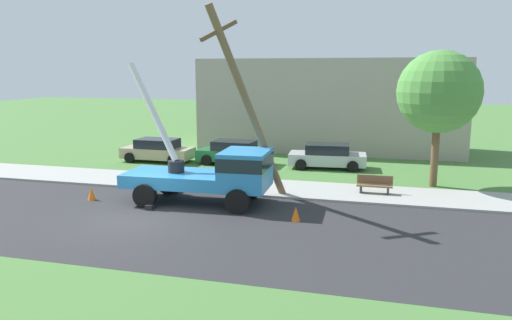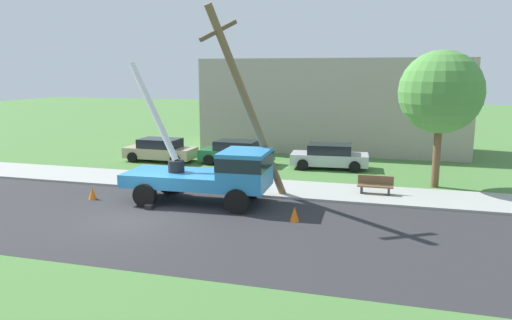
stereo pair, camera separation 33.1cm
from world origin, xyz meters
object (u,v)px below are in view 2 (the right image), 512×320
parked_sedan_silver (329,156)px  parked_sedan_green (236,152)px  utility_truck (216,171)px  traffic_cone_ahead (294,214)px  roadside_tree_near (441,92)px  leaning_utility_pole (248,105)px  parked_sedan_tan (160,150)px  traffic_cone_behind (92,193)px  park_bench (375,186)px

parked_sedan_silver → parked_sedan_green: bearing=-177.9°
utility_truck → parked_sedan_green: (-1.97, 8.77, -0.70)m
traffic_cone_ahead → roadside_tree_near: 10.11m
traffic_cone_ahead → parked_sedan_green: 11.76m
leaning_utility_pole → parked_sedan_tan: bearing=136.2°
utility_truck → parked_sedan_silver: (3.64, 8.98, -0.70)m
traffic_cone_behind → park_bench: (12.00, 4.12, 0.18)m
park_bench → roadside_tree_near: (2.73, 2.51, 4.13)m
traffic_cone_ahead → roadside_tree_near: size_ratio=0.09×
utility_truck → parked_sedan_tan: utility_truck is taller
traffic_cone_behind → park_bench: bearing=18.9°
traffic_cone_ahead → traffic_cone_behind: 9.26m
leaning_utility_pole → parked_sedan_green: 9.45m
parked_sedan_tan → roadside_tree_near: (16.07, -2.56, 3.88)m
traffic_cone_behind → parked_sedan_tan: 9.30m
parked_sedan_green → traffic_cone_behind: bearing=-110.3°
parked_sedan_green → parked_sedan_silver: bearing=2.1°
traffic_cone_ahead → parked_sedan_tan: (-10.57, 9.87, 0.43)m
leaning_utility_pole → traffic_cone_ahead: bearing=-40.4°
park_bench → roadside_tree_near: size_ratio=0.24×
parked_sedan_tan → traffic_cone_behind: bearing=-81.7°
parked_sedan_green → park_bench: bearing=-33.0°
utility_truck → leaning_utility_pole: size_ratio=0.83×
parked_sedan_green → parked_sedan_silver: same height
traffic_cone_behind → parked_sedan_silver: bearing=47.0°
traffic_cone_behind → parked_sedan_green: parked_sedan_green is taller
traffic_cone_behind → parked_sedan_tan: bearing=98.3°
traffic_cone_ahead → traffic_cone_behind: size_ratio=1.00×
parked_sedan_silver → park_bench: (2.84, -5.70, -0.25)m
traffic_cone_behind → parked_sedan_silver: (9.16, 9.82, 0.43)m
parked_sedan_tan → roadside_tree_near: roadside_tree_near is taller
traffic_cone_behind → parked_sedan_green: bearing=69.7°
roadside_tree_near → parked_sedan_silver: bearing=150.2°
roadside_tree_near → parked_sedan_green: bearing=165.1°
utility_truck → park_bench: (6.49, 3.28, -0.95)m
traffic_cone_behind → traffic_cone_ahead: bearing=-4.2°
parked_sedan_silver → roadside_tree_near: size_ratio=0.69×
traffic_cone_ahead → park_bench: 5.54m
traffic_cone_behind → parked_sedan_green: size_ratio=0.13×
leaning_utility_pole → traffic_cone_behind: size_ratio=14.76×
leaning_utility_pole → traffic_cone_behind: (-6.75, -1.44, -3.93)m
utility_truck → parked_sedan_green: 9.02m
parked_sedan_tan → park_bench: bearing=-20.8°
leaning_utility_pole → traffic_cone_behind: bearing=-167.9°
parked_sedan_tan → roadside_tree_near: size_ratio=0.67×
parked_sedan_tan → park_bench: size_ratio=2.76×
utility_truck → traffic_cone_ahead: size_ratio=12.25×
leaning_utility_pole → traffic_cone_ahead: size_ratio=14.76×
parked_sedan_tan → utility_truck: bearing=-50.6°
parked_sedan_silver → utility_truck: bearing=-112.1°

